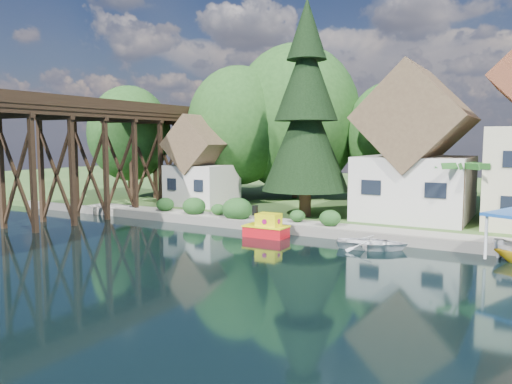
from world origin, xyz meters
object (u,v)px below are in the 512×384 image
Objects in this scene: trestle_bridge at (77,151)px; tugboat at (267,228)px; shed at (202,167)px; boat_white_a at (372,242)px; palm_tree at (462,168)px; house_left at (416,154)px; conifer at (306,113)px.

trestle_bridge reaches higher than tugboat.
shed is 19.82m from boat_white_a.
shed is at bearing 174.38° from palm_tree.
trestle_bridge is at bearing -175.63° from tugboat.
tugboat is (-10.77, -5.99, -3.84)m from palm_tree.
tugboat is at bearing 75.80° from boat_white_a.
conifer is at bearing -155.23° from house_left.
conifer reaches higher than house_left.
palm_tree is (21.60, -2.13, 0.62)m from shed.
tugboat is at bearing -126.70° from house_left.
house_left is 18.11m from shed.
palm_tree is 12.91m from tugboat.
house_left is 5.16m from palm_tree.
trestle_bridge reaches higher than palm_tree.
conifer is 9.80m from tugboat.
tugboat reaches higher than boat_white_a.
shed is at bearing 170.17° from conifer.
conifer is 3.51× the size of palm_tree.
palm_tree is (3.60, -3.63, -0.69)m from house_left.
house_left is (23.00, 10.83, -0.21)m from trestle_bridge.
tugboat is (0.11, -6.26, -7.54)m from conifer.
shed is (5.00, 9.33, -1.52)m from trestle_bridge.
tugboat is 6.90m from boat_white_a.
conifer is at bearing 178.58° from palm_tree.
boat_white_a is (7.00, -6.32, -7.73)m from conifer.
house_left reaches higher than palm_tree.
house_left is at bearing 24.77° from conifer.
conifer is at bearing -9.83° from shed.
palm_tree is at bearing 29.09° from tugboat.
boat_white_a is at bearing -0.53° from tugboat.
palm_tree reaches higher than boat_white_a.
trestle_bridge is 9.76× the size of palm_tree.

